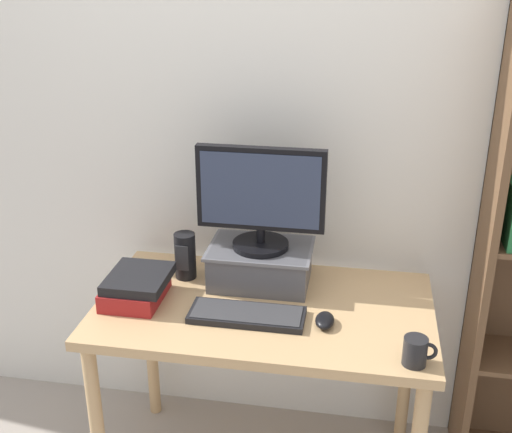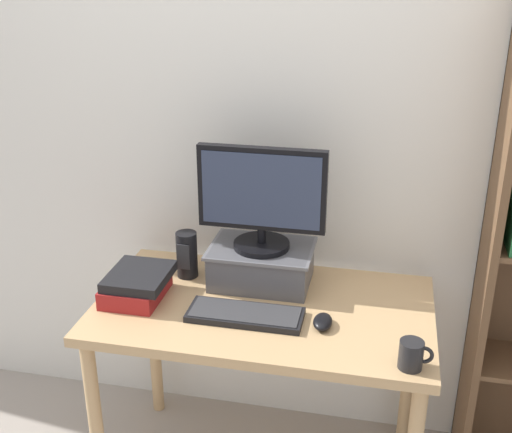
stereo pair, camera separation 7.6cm
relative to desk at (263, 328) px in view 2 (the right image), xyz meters
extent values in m
cube|color=silver|center=(0.00, 0.44, 0.62)|extent=(7.00, 0.08, 2.60)
cube|color=tan|center=(0.00, 0.00, 0.08)|extent=(1.19, 0.68, 0.04)
cylinder|color=tan|center=(-0.54, -0.29, -0.31)|extent=(0.05, 0.05, 0.74)
cylinder|color=tan|center=(-0.54, 0.29, -0.31)|extent=(0.05, 0.05, 0.74)
cylinder|color=tan|center=(0.54, 0.29, -0.31)|extent=(0.05, 0.05, 0.74)
cube|color=brown|center=(0.77, 0.26, 0.28)|extent=(0.03, 0.28, 1.93)
cube|color=#515156|center=(-0.04, 0.17, 0.17)|extent=(0.36, 0.26, 0.15)
cube|color=slate|center=(-0.04, 0.17, 0.24)|extent=(0.38, 0.27, 0.01)
cylinder|color=black|center=(-0.04, 0.17, 0.25)|extent=(0.21, 0.21, 0.02)
cylinder|color=black|center=(-0.04, 0.17, 0.29)|extent=(0.03, 0.03, 0.06)
cube|color=black|center=(-0.04, 0.17, 0.47)|extent=(0.47, 0.04, 0.31)
cube|color=#2D3851|center=(-0.04, 0.15, 0.47)|extent=(0.43, 0.00, 0.27)
cube|color=black|center=(-0.04, -0.10, 0.11)|extent=(0.40, 0.15, 0.02)
cube|color=#333335|center=(-0.04, -0.10, 0.12)|extent=(0.37, 0.13, 0.00)
ellipsoid|color=black|center=(0.22, -0.10, 0.11)|extent=(0.06, 0.10, 0.04)
cube|color=maroon|center=(-0.46, -0.04, 0.13)|extent=(0.20, 0.24, 0.06)
cube|color=black|center=(-0.45, -0.04, 0.18)|extent=(0.21, 0.24, 0.04)
cylinder|color=black|center=(0.50, -0.27, 0.14)|extent=(0.07, 0.07, 0.09)
torus|color=black|center=(0.54, -0.27, 0.15)|extent=(0.06, 0.01, 0.06)
cylinder|color=black|center=(-0.33, 0.16, 0.19)|extent=(0.08, 0.08, 0.18)
cube|color=#2D2D30|center=(-0.33, 0.11, 0.20)|extent=(0.05, 0.00, 0.10)
camera|label=1|loc=(0.31, -1.95, 1.26)|focal=45.00mm
camera|label=2|loc=(0.39, -1.93, 1.26)|focal=45.00mm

